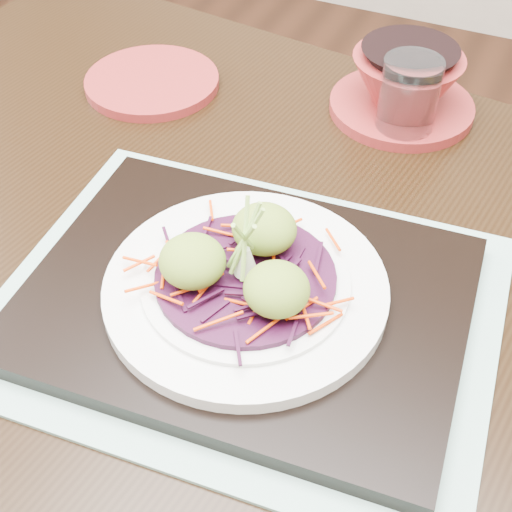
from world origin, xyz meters
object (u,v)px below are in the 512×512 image
at_px(terracotta_bowl_set, 404,88).
at_px(serving_tray, 246,300).
at_px(terracotta_side_plate, 152,82).
at_px(water_glass, 408,99).
at_px(white_plate, 246,287).
at_px(dining_table, 257,347).

bearing_deg(terracotta_bowl_set, serving_tray, -95.42).
relative_size(serving_tray, terracotta_bowl_set, 1.88).
xyz_separation_m(terracotta_side_plate, terracotta_bowl_set, (0.28, 0.07, 0.02)).
bearing_deg(water_glass, terracotta_side_plate, -174.60).
relative_size(serving_tray, white_plate, 1.54).
bearing_deg(terracotta_side_plate, white_plate, -47.24).
bearing_deg(terracotta_bowl_set, terracotta_side_plate, -165.97).
bearing_deg(water_glass, white_plate, -98.94).
bearing_deg(dining_table, white_plate, -72.35).
distance_m(serving_tray, terracotta_bowl_set, 0.35).
distance_m(terracotta_side_plate, water_glass, 0.30).
relative_size(white_plate, terracotta_bowl_set, 1.22).
distance_m(serving_tray, white_plate, 0.02).
bearing_deg(dining_table, terracotta_bowl_set, 90.59).
xyz_separation_m(white_plate, water_glass, (0.05, 0.30, 0.02)).
distance_m(dining_table, water_glass, 0.30).
bearing_deg(dining_table, water_glass, 86.35).
relative_size(terracotta_side_plate, terracotta_bowl_set, 0.84).
height_order(dining_table, terracotta_side_plate, terracotta_side_plate).
relative_size(water_glass, terracotta_bowl_set, 0.47).
relative_size(serving_tray, terracotta_side_plate, 2.25).
xyz_separation_m(dining_table, water_glass, (0.05, 0.26, 0.14)).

